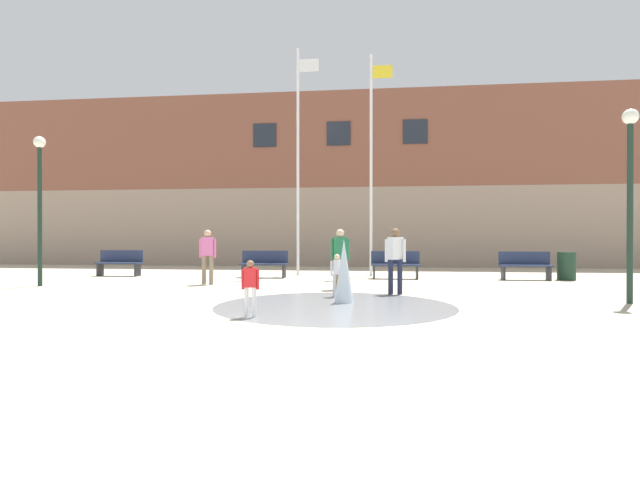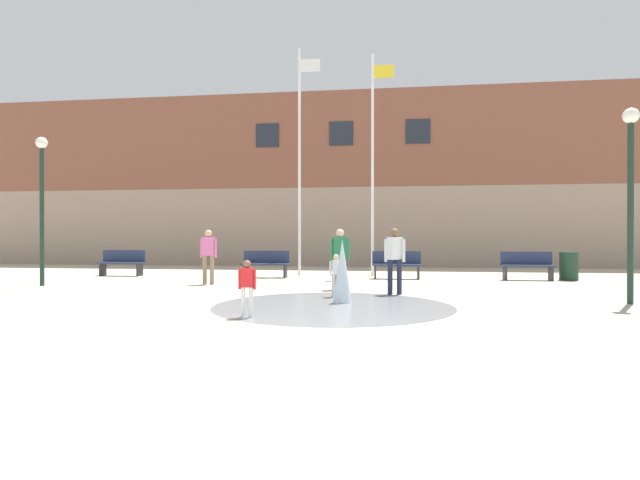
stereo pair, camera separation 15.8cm
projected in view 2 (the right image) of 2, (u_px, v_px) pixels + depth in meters
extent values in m
plane|color=#BCB299|center=(208.00, 356.00, 5.80)|extent=(100.00, 100.00, 0.00)
cube|color=gray|center=(346.00, 228.00, 26.10)|extent=(36.00, 6.00, 3.69)
cube|color=brown|center=(346.00, 150.00, 26.08)|extent=(36.00, 6.00, 4.52)
cube|color=#1E232D|center=(267.00, 136.00, 23.54)|extent=(1.10, 0.06, 1.10)
cube|color=#1E232D|center=(341.00, 134.00, 23.08)|extent=(1.10, 0.06, 1.10)
cube|color=#1E232D|center=(418.00, 131.00, 22.63)|extent=(1.10, 0.06, 1.10)
cylinder|color=gray|center=(333.00, 306.00, 9.96)|extent=(4.81, 4.81, 0.01)
cone|color=silver|center=(342.00, 271.00, 10.45)|extent=(0.41, 0.41, 1.34)
cube|color=#28282D|center=(103.00, 270.00, 17.76)|extent=(0.06, 0.40, 0.44)
cube|color=#28282D|center=(140.00, 270.00, 17.58)|extent=(0.06, 0.40, 0.44)
cube|color=#232D4C|center=(121.00, 263.00, 17.67)|extent=(1.60, 0.44, 0.05)
cube|color=#232D4C|center=(124.00, 256.00, 17.87)|extent=(1.60, 0.04, 0.42)
cube|color=#28282D|center=(245.00, 271.00, 17.01)|extent=(0.06, 0.40, 0.44)
cube|color=#28282D|center=(285.00, 271.00, 16.82)|extent=(0.06, 0.40, 0.44)
cube|color=#232D4C|center=(265.00, 264.00, 16.91)|extent=(1.60, 0.44, 0.05)
cube|color=#232D4C|center=(266.00, 257.00, 17.11)|extent=(1.60, 0.04, 0.42)
cube|color=#28282D|center=(375.00, 272.00, 16.48)|extent=(0.06, 0.40, 0.44)
cube|color=#28282D|center=(418.00, 272.00, 16.30)|extent=(0.06, 0.40, 0.44)
cube|color=#232D4C|center=(397.00, 265.00, 16.39)|extent=(1.60, 0.44, 0.05)
cube|color=#232D4C|center=(397.00, 257.00, 16.59)|extent=(1.60, 0.04, 0.42)
cube|color=#28282D|center=(505.00, 273.00, 15.96)|extent=(0.06, 0.40, 0.44)
cube|color=#28282D|center=(551.00, 274.00, 15.77)|extent=(0.06, 0.40, 0.44)
cube|color=#232D4C|center=(528.00, 266.00, 15.86)|extent=(1.60, 0.44, 0.05)
cube|color=#232D4C|center=(526.00, 258.00, 16.06)|extent=(1.60, 0.04, 0.42)
cylinder|color=silver|center=(333.00, 286.00, 11.50)|extent=(0.07, 0.07, 0.52)
cylinder|color=silver|center=(339.00, 286.00, 11.48)|extent=(0.07, 0.07, 0.52)
cube|color=white|center=(336.00, 267.00, 11.49)|extent=(0.15, 0.23, 0.33)
sphere|color=beige|center=(336.00, 257.00, 11.49)|extent=(0.13, 0.13, 0.13)
cylinder|color=white|center=(330.00, 268.00, 11.50)|extent=(0.05, 0.05, 0.34)
cylinder|color=white|center=(342.00, 269.00, 11.47)|extent=(0.05, 0.05, 0.34)
cylinder|color=silver|center=(243.00, 302.00, 8.55)|extent=(0.07, 0.07, 0.52)
cylinder|color=silver|center=(251.00, 302.00, 8.54)|extent=(0.07, 0.07, 0.52)
cube|color=red|center=(247.00, 277.00, 8.54)|extent=(0.23, 0.15, 0.33)
sphere|color=brown|center=(247.00, 264.00, 8.54)|extent=(0.13, 0.13, 0.13)
cylinder|color=red|center=(240.00, 279.00, 8.56)|extent=(0.05, 0.05, 0.34)
cylinder|color=red|center=(254.00, 279.00, 8.52)|extent=(0.05, 0.05, 0.34)
cylinder|color=#1E233D|center=(390.00, 277.00, 11.99)|extent=(0.12, 0.12, 0.84)
cylinder|color=#1E233D|center=(399.00, 277.00, 11.96)|extent=(0.12, 0.12, 0.84)
cube|color=white|center=(395.00, 248.00, 11.97)|extent=(0.39, 0.37, 0.54)
sphere|color=brown|center=(395.00, 233.00, 11.97)|extent=(0.21, 0.21, 0.21)
cylinder|color=white|center=(386.00, 251.00, 12.00)|extent=(0.08, 0.08, 0.55)
cylinder|color=white|center=(404.00, 251.00, 11.94)|extent=(0.08, 0.08, 0.55)
cylinder|color=#89755B|center=(205.00, 270.00, 14.50)|extent=(0.12, 0.12, 0.84)
cylinder|color=#89755B|center=(212.00, 270.00, 14.47)|extent=(0.12, 0.12, 0.84)
cube|color=pink|center=(208.00, 246.00, 14.48)|extent=(0.37, 0.25, 0.54)
sphere|color=tan|center=(208.00, 233.00, 14.48)|extent=(0.21, 0.21, 0.21)
cylinder|color=pink|center=(201.00, 248.00, 14.51)|extent=(0.08, 0.08, 0.55)
cylinder|color=pink|center=(215.00, 248.00, 14.45)|extent=(0.08, 0.08, 0.55)
cylinder|color=#89755B|center=(336.00, 273.00, 13.13)|extent=(0.12, 0.12, 0.84)
cylinder|color=#89755B|center=(344.00, 274.00, 13.10)|extent=(0.12, 0.12, 0.84)
cube|color=#237547|center=(340.00, 247.00, 13.11)|extent=(0.39, 0.31, 0.54)
sphere|color=beige|center=(340.00, 233.00, 13.11)|extent=(0.21, 0.21, 0.21)
cylinder|color=#237547|center=(332.00, 249.00, 13.14)|extent=(0.08, 0.08, 0.55)
cylinder|color=#237547|center=(348.00, 249.00, 13.08)|extent=(0.08, 0.08, 0.55)
cylinder|color=silver|center=(299.00, 162.00, 17.96)|extent=(0.10, 0.10, 8.17)
cube|color=silver|center=(310.00, 65.00, 17.89)|extent=(0.70, 0.02, 0.45)
cylinder|color=silver|center=(373.00, 165.00, 17.62)|extent=(0.10, 0.10, 7.84)
cube|color=yellow|center=(384.00, 71.00, 17.55)|extent=(0.70, 0.02, 0.45)
cylinder|color=#192D23|center=(42.00, 217.00, 14.06)|extent=(0.12, 0.12, 3.88)
sphere|color=white|center=(42.00, 143.00, 14.04)|extent=(0.32, 0.32, 0.32)
cylinder|color=#192D23|center=(631.00, 214.00, 10.26)|extent=(0.12, 0.12, 3.72)
sphere|color=white|center=(631.00, 116.00, 10.24)|extent=(0.32, 0.32, 0.32)
cylinder|color=#193323|center=(569.00, 266.00, 15.86)|extent=(0.56, 0.56, 0.90)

